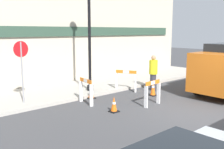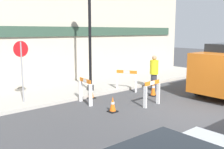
# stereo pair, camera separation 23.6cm
# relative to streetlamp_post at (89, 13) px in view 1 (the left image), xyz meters

# --- Properties ---
(ground_plane) EXTENTS (60.00, 60.00, 0.00)m
(ground_plane) POSITION_rel_streetlamp_post_xyz_m (0.83, -5.25, -3.59)
(ground_plane) COLOR #424244
(sidewalk_slab) EXTENTS (18.00, 3.31, 0.12)m
(sidewalk_slab) POSITION_rel_streetlamp_post_xyz_m (0.83, 0.90, -3.53)
(sidewalk_slab) COLOR #ADA89E
(sidewalk_slab) RESTS_ON ground_plane
(storefront_facade) EXTENTS (18.00, 0.22, 5.50)m
(storefront_facade) POSITION_rel_streetlamp_post_xyz_m (0.83, 2.63, -0.84)
(storefront_facade) COLOR #BCB29E
(storefront_facade) RESTS_ON ground_plane
(streetlamp_post) EXTENTS (0.44, 0.44, 5.42)m
(streetlamp_post) POSITION_rel_streetlamp_post_xyz_m (0.00, 0.00, 0.00)
(streetlamp_post) COLOR black
(streetlamp_post) RESTS_ON sidewalk_slab
(stop_sign) EXTENTS (0.60, 0.10, 2.34)m
(stop_sign) POSITION_rel_streetlamp_post_xyz_m (-3.17, 0.01, -1.90)
(stop_sign) COLOR gray
(stop_sign) RESTS_ON sidewalk_slab
(barricade_0) EXTENTS (0.25, 0.91, 1.00)m
(barricade_0) POSITION_rel_streetlamp_post_xyz_m (-1.24, -1.36, -3.05)
(barricade_0) COLOR white
(barricade_0) RESTS_ON ground_plane
(barricade_1) EXTENTS (0.88, 0.20, 0.97)m
(barricade_1) POSITION_rel_streetlamp_post_xyz_m (0.51, -3.25, -3.06)
(barricade_1) COLOR white
(barricade_1) RESTS_ON ground_plane
(barricade_2) EXTENTS (0.58, 0.94, 1.02)m
(barricade_2) POSITION_rel_streetlamp_post_xyz_m (1.42, -0.91, -3.03)
(barricade_2) COLOR white
(barricade_2) RESTS_ON ground_plane
(traffic_cone_0) EXTENTS (0.30, 0.30, 0.56)m
(traffic_cone_0) POSITION_rel_streetlamp_post_xyz_m (-1.12, -2.86, -3.33)
(traffic_cone_0) COLOR black
(traffic_cone_0) RESTS_ON ground_plane
(traffic_cone_1) EXTENTS (0.30, 0.30, 0.60)m
(traffic_cone_1) POSITION_rel_streetlamp_post_xyz_m (-0.60, -0.85, -3.31)
(traffic_cone_1) COLOR black
(traffic_cone_1) RESTS_ON ground_plane
(traffic_cone_2) EXTENTS (0.30, 0.30, 0.71)m
(traffic_cone_2) POSITION_rel_streetlamp_post_xyz_m (1.76, -2.26, -3.25)
(traffic_cone_2) COLOR black
(traffic_cone_2) RESTS_ON ground_plane
(person_worker) EXTENTS (0.43, 0.43, 1.69)m
(person_worker) POSITION_rel_streetlamp_post_xyz_m (2.57, -1.59, -2.70)
(person_worker) COLOR #33333D
(person_worker) RESTS_ON ground_plane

